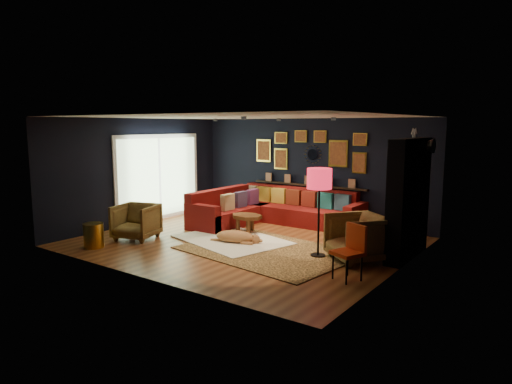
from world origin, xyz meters
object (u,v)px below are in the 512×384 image
Objects in this scene: armchair_left at (136,220)px; orange_chair at (351,247)px; armchair_right at (357,235)px; gold_stool at (94,235)px; floor_lamp at (319,183)px; sectional at (269,211)px; coffee_table at (247,218)px; pouf at (233,216)px; dog at (235,234)px.

orange_chair is at bearing -14.42° from armchair_left.
armchair_right reaches higher than orange_chair.
floor_lamp reaches higher than gold_stool.
sectional is at bearing -171.39° from armchair_right.
coffee_table is 3.59m from orange_chair.
pouf is 4.60m from orange_chair.
orange_chair is (4.08, -2.10, 0.31)m from pouf.
orange_chair is at bearing -34.23° from armchair_right.
armchair_right is at bearing -1.91° from armchair_left.
armchair_right reaches higher than coffee_table.
armchair_right is 1.91× the size of gold_stool.
floor_lamp is (-0.69, -0.17, 0.93)m from armchair_right.
sectional is 1.13m from coffee_table.
floor_lamp is (2.21, -0.74, 1.05)m from coffee_table.
orange_chair is (3.23, -1.56, 0.18)m from coffee_table.
gold_stool is 0.30× the size of floor_lamp.
orange_chair is 1.57m from floor_lamp.
dog is (1.21, -1.43, -0.02)m from pouf.
sectional is 4.33m from orange_chair.
sectional is at bearing 86.33° from dog.
orange_chair is 0.79× the size of dog.
sectional is 3.63× the size of armchair_right.
floor_lamp is (-1.02, 0.82, 0.87)m from orange_chair.
dog is (-2.87, 0.67, -0.33)m from orange_chair.
armchair_left is at bearing -130.72° from coffee_table.
pouf is 3.52m from floor_lamp.
armchair_right is 2.58m from dog.
armchair_left is 0.89× the size of armchair_right.
pouf is 1.87m from dog.
orange_chair is (4.82, 0.29, 0.10)m from armchair_left.
coffee_table is at bearing 94.05° from dog.
armchair_right reaches higher than dog.
sectional is 3.84× the size of orange_chair.
floor_lamp is at bearing -22.67° from pouf.
floor_lamp is at bearing -18.37° from coffee_table.
orange_chair is 2.96m from dog.
pouf is 2.51m from armchair_left.
pouf is at bearing 54.95° from armchair_left.
sectional reaches higher than dog.
armchair_left is 1.71× the size of gold_stool.
coffee_table is 1.01m from pouf.
armchair_left reaches higher than dog.
armchair_right is 0.57× the size of floor_lamp.
pouf is 0.67× the size of armchair_left.
gold_stool reaches higher than coffee_table.
gold_stool reaches higher than pouf.
gold_stool is (-0.90, -3.33, 0.03)m from pouf.
pouf is 0.34× the size of floor_lamp.
armchair_right is 1.06× the size of orange_chair.
pouf is at bearing -159.00° from armchair_right.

